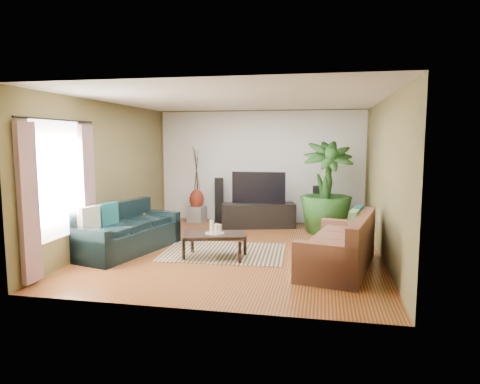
% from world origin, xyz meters
% --- Properties ---
extents(floor, '(5.50, 5.50, 0.00)m').
position_xyz_m(floor, '(0.00, 0.00, 0.00)').
color(floor, '#9A5128').
rests_on(floor, ground).
extents(ceiling, '(5.50, 5.50, 0.00)m').
position_xyz_m(ceiling, '(0.00, 0.00, 2.70)').
color(ceiling, white).
rests_on(ceiling, ground).
extents(wall_back, '(5.00, 0.00, 5.00)m').
position_xyz_m(wall_back, '(0.00, 2.75, 1.35)').
color(wall_back, brown).
rests_on(wall_back, ground).
extents(wall_front, '(5.00, 0.00, 5.00)m').
position_xyz_m(wall_front, '(0.00, -2.75, 1.35)').
color(wall_front, brown).
rests_on(wall_front, ground).
extents(wall_left, '(0.00, 5.50, 5.50)m').
position_xyz_m(wall_left, '(-2.50, 0.00, 1.35)').
color(wall_left, brown).
rests_on(wall_left, ground).
extents(wall_right, '(0.00, 5.50, 5.50)m').
position_xyz_m(wall_right, '(2.50, 0.00, 1.35)').
color(wall_right, brown).
rests_on(wall_right, ground).
extents(backwall_panel, '(4.90, 0.00, 4.90)m').
position_xyz_m(backwall_panel, '(0.00, 2.74, 1.35)').
color(backwall_panel, white).
rests_on(backwall_panel, ground).
extents(window_pane, '(0.00, 1.80, 1.80)m').
position_xyz_m(window_pane, '(-2.48, -1.60, 1.40)').
color(window_pane, white).
rests_on(window_pane, ground).
extents(curtain_near, '(0.08, 0.35, 2.20)m').
position_xyz_m(curtain_near, '(-2.43, -2.35, 1.15)').
color(curtain_near, gray).
rests_on(curtain_near, ground).
extents(curtain_far, '(0.08, 0.35, 2.20)m').
position_xyz_m(curtain_far, '(-2.43, -0.85, 1.15)').
color(curtain_far, gray).
rests_on(curtain_far, ground).
extents(curtain_rod, '(0.03, 1.90, 0.03)m').
position_xyz_m(curtain_rod, '(-2.43, -1.60, 2.30)').
color(curtain_rod, black).
rests_on(curtain_rod, ground).
extents(sofa_left, '(1.39, 2.25, 0.85)m').
position_xyz_m(sofa_left, '(-1.95, -0.42, 0.42)').
color(sofa_left, black).
rests_on(sofa_left, floor).
extents(sofa_right, '(1.31, 2.14, 0.85)m').
position_xyz_m(sofa_right, '(1.74, -0.74, 0.42)').
color(sofa_right, brown).
rests_on(sofa_right, floor).
extents(area_rug, '(2.21, 1.62, 0.01)m').
position_xyz_m(area_rug, '(-0.22, -0.17, 0.01)').
color(area_rug, tan).
rests_on(area_rug, floor).
extents(coffee_table, '(1.14, 0.79, 0.42)m').
position_xyz_m(coffee_table, '(-0.29, -0.55, 0.21)').
color(coffee_table, black).
rests_on(coffee_table, floor).
extents(candle_tray, '(0.32, 0.32, 0.01)m').
position_xyz_m(candle_tray, '(-0.29, -0.55, 0.43)').
color(candle_tray, gray).
rests_on(candle_tray, coffee_table).
extents(candle_tall, '(0.07, 0.07, 0.21)m').
position_xyz_m(candle_tall, '(-0.35, -0.52, 0.54)').
color(candle_tall, '#F2E7CC').
rests_on(candle_tall, candle_tray).
extents(candle_mid, '(0.07, 0.07, 0.16)m').
position_xyz_m(candle_mid, '(-0.25, -0.59, 0.52)').
color(candle_mid, white).
rests_on(candle_mid, candle_tray).
extents(candle_short, '(0.07, 0.07, 0.13)m').
position_xyz_m(candle_short, '(-0.22, -0.49, 0.50)').
color(candle_short, beige).
rests_on(candle_short, candle_tray).
extents(tv_stand, '(1.74, 0.90, 0.56)m').
position_xyz_m(tv_stand, '(0.05, 2.12, 0.28)').
color(tv_stand, black).
rests_on(tv_stand, floor).
extents(television, '(1.22, 0.07, 0.72)m').
position_xyz_m(television, '(0.05, 2.14, 0.92)').
color(television, black).
rests_on(television, tv_stand).
extents(speaker_left, '(0.26, 0.27, 1.09)m').
position_xyz_m(speaker_left, '(-0.97, 2.50, 0.54)').
color(speaker_left, black).
rests_on(speaker_left, floor).
extents(speaker_right, '(0.17, 0.19, 0.96)m').
position_xyz_m(speaker_right, '(1.36, 2.37, 0.48)').
color(speaker_right, black).
rests_on(speaker_right, floor).
extents(potted_plant, '(1.30, 1.30, 1.97)m').
position_xyz_m(potted_plant, '(1.56, 1.86, 0.99)').
color(potted_plant, '#1E4818').
rests_on(potted_plant, floor).
extents(plant_pot, '(0.36, 0.36, 0.28)m').
position_xyz_m(plant_pot, '(1.56, 1.86, 0.14)').
color(plant_pot, black).
rests_on(plant_pot, floor).
extents(pedestal, '(0.43, 0.43, 0.38)m').
position_xyz_m(pedestal, '(-1.53, 2.50, 0.19)').
color(pedestal, gray).
rests_on(pedestal, floor).
extents(vase, '(0.35, 0.35, 0.49)m').
position_xyz_m(vase, '(-1.53, 2.50, 0.56)').
color(vase, maroon).
rests_on(vase, pedestal).
extents(side_table, '(0.55, 0.55, 0.55)m').
position_xyz_m(side_table, '(-2.25, 0.64, 0.27)').
color(side_table, '#945B30').
rests_on(side_table, floor).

